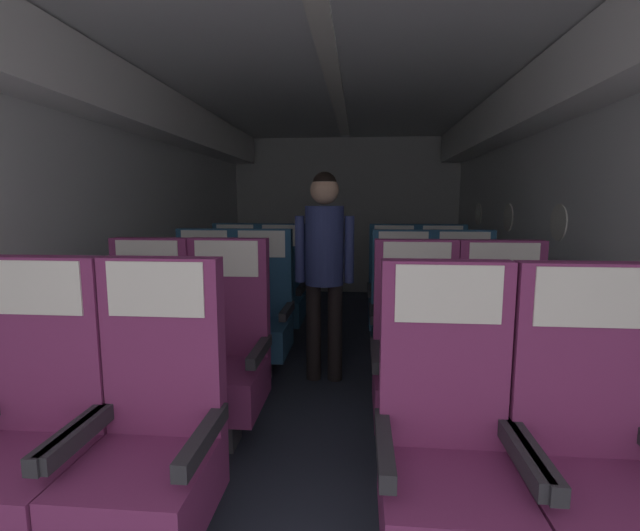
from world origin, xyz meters
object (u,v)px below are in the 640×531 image
object	(u,v)px
seat_a_right_window	(447,458)
seat_c_right_window	(402,321)
seat_b_left_aisle	(224,358)
seat_b_right_aisle	(503,367)
seat_b_left_window	(145,357)
seat_c_right_aisle	(464,322)
seat_d_right_window	(393,296)
seat_c_left_window	(203,316)
seat_a_right_aisle	(591,468)
seat_d_left_window	(234,293)
seat_a_left_aisle	(152,445)
flight_attendant	(324,255)
seat_a_left_window	(30,440)
seat_b_right_window	(416,364)
seat_c_left_aisle	(260,317)
seat_d_right_aisle	(442,297)
seat_d_left_aisle	(280,294)

from	to	relation	value
seat_a_right_window	seat_c_right_window	bearing A→B (deg)	89.59
seat_b_left_aisle	seat_b_right_aisle	world-z (taller)	same
seat_b_left_window	seat_c_right_window	distance (m)	1.74
seat_c_right_aisle	seat_d_right_window	xyz separation A→B (m)	(-0.44, 0.86, 0.00)
seat_c_left_window	seat_a_right_aisle	bearing A→B (deg)	-42.78
seat_d_left_window	seat_d_right_window	bearing A→B (deg)	-0.89
seat_a_left_aisle	flight_attendant	distance (m)	1.92
seat_a_left_window	seat_c_left_window	xyz separation A→B (m)	(0.00, 1.79, 0.00)
seat_b_right_window	seat_c_left_aisle	size ratio (longest dim) A/B	1.00
seat_a_right_window	seat_d_right_window	size ratio (longest dim) A/B	1.00
seat_c_right_window	seat_d_left_window	xyz separation A→B (m)	(-1.50, 0.90, 0.00)
seat_a_left_window	seat_a_left_aisle	world-z (taller)	same
seat_a_right_aisle	seat_c_left_window	size ratio (longest dim) A/B	1.00
seat_a_left_window	seat_b_right_window	xyz separation A→B (m)	(1.48, 0.90, 0.00)
seat_b_right_window	seat_c_right_aisle	distance (m)	1.00
seat_a_right_aisle	seat_b_right_aisle	xyz separation A→B (m)	(-0.00, 0.90, 0.00)
seat_c_right_window	seat_d_right_aisle	bearing A→B (deg)	63.49
seat_b_right_aisle	seat_d_left_window	bearing A→B (deg)	137.58
seat_d_right_aisle	flight_attendant	xyz separation A→B (m)	(-1.01, -0.83, 0.47)
seat_b_left_aisle	seat_d_left_window	size ratio (longest dim) A/B	1.00
seat_a_left_window	seat_a_right_aisle	world-z (taller)	same
seat_a_left_window	seat_d_right_aisle	bearing A→B (deg)	53.99
seat_c_right_window	flight_attendant	size ratio (longest dim) A/B	0.73
seat_b_left_window	seat_c_right_aisle	distance (m)	2.14
seat_b_left_window	seat_d_left_aisle	size ratio (longest dim) A/B	1.00
seat_a_left_aisle	seat_a_right_window	world-z (taller)	same
seat_a_right_window	seat_b_right_aisle	size ratio (longest dim) A/B	1.00
seat_a_left_aisle	seat_c_left_aisle	world-z (taller)	same
seat_c_left_window	seat_d_right_aisle	distance (m)	2.11
seat_a_right_window	seat_c_left_window	distance (m)	2.31
seat_b_right_aisle	seat_d_left_aisle	world-z (taller)	same
seat_b_left_aisle	seat_b_right_aisle	bearing A→B (deg)	0.01
seat_b_left_aisle	seat_d_right_aisle	size ratio (longest dim) A/B	1.00
seat_a_right_window	seat_b_left_aisle	distance (m)	1.36
seat_b_left_window	seat_b_right_window	world-z (taller)	same
seat_b_left_window	seat_b_right_window	xyz separation A→B (m)	(1.49, 0.02, 0.00)
seat_d_left_window	seat_c_right_window	bearing A→B (deg)	-30.89
seat_b_left_window	seat_b_right_window	size ratio (longest dim) A/B	1.00
seat_a_left_window	seat_d_right_window	xyz separation A→B (m)	(1.49, 2.65, 0.00)
seat_c_left_aisle	seat_b_right_window	bearing A→B (deg)	-40.57
seat_a_right_aisle	seat_b_right_window	distance (m)	1.01
seat_d_right_aisle	flight_attendant	bearing A→B (deg)	-140.37
seat_a_left_window	seat_c_right_aisle	xyz separation A→B (m)	(1.93, 1.79, 0.00)
seat_a_right_aisle	seat_a_right_window	bearing A→B (deg)	178.40
seat_b_left_aisle	seat_d_right_window	size ratio (longest dim) A/B	1.00
seat_b_left_aisle	seat_d_left_aisle	xyz separation A→B (m)	(-0.01, 1.76, 0.00)
seat_c_left_window	seat_d_left_window	size ratio (longest dim) A/B	1.00
seat_b_left_window	seat_b_left_aisle	size ratio (longest dim) A/B	1.00
seat_c_left_aisle	flight_attendant	bearing A→B (deg)	2.84
seat_c_left_window	seat_d_right_aisle	size ratio (longest dim) A/B	1.00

